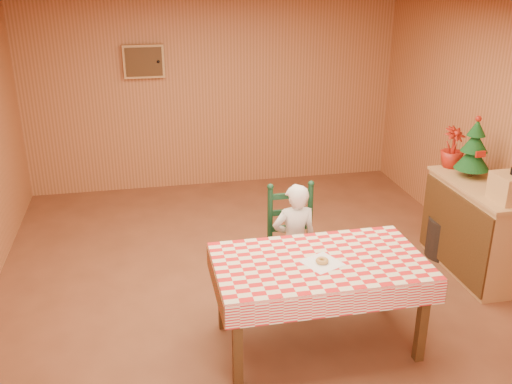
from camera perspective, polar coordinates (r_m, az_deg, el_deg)
ground at (r=5.51m, az=0.43°, el=-9.98°), size 6.00×6.00×0.00m
cabin_walls at (r=5.31m, az=-0.76°, el=10.12°), size 5.10×6.05×2.65m
dining_table at (r=4.52m, az=6.37°, el=-7.68°), size 1.66×0.96×0.77m
ladder_chair at (r=5.27m, az=3.69°, el=-5.33°), size 0.44×0.40×1.08m
seated_child at (r=5.19m, az=3.87°, el=-5.03°), size 0.41×0.27×1.12m
napkin at (r=4.44m, az=6.62°, el=-7.05°), size 0.34×0.34×0.00m
donut at (r=4.43m, az=6.63°, el=-6.84°), size 0.13×0.13×0.03m
shelf_unit at (r=6.07m, az=21.17°, el=-3.43°), size 0.54×1.24×0.93m
crate at (r=5.56m, az=24.20°, el=0.40°), size 0.31×0.31×0.25m
christmas_tree at (r=6.01m, az=20.96°, el=4.00°), size 0.34×0.34×0.62m
flower_arrangement at (r=6.25m, az=19.07°, el=4.24°), size 0.29×0.29×0.42m
storage_bin at (r=6.38m, az=18.55°, el=-4.35°), size 0.48×0.48×0.42m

